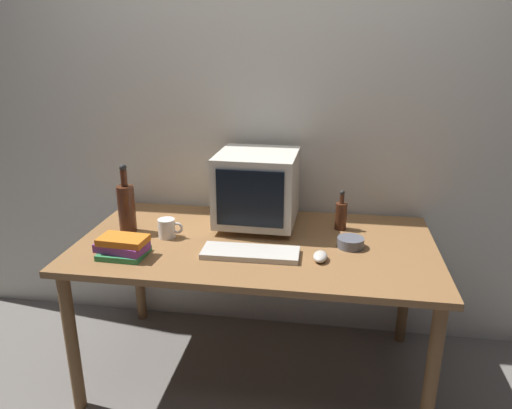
{
  "coord_description": "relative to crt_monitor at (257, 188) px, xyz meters",
  "views": [
    {
      "loc": [
        0.32,
        -2.05,
        1.61
      ],
      "look_at": [
        0.0,
        0.0,
        0.89
      ],
      "focal_mm": 34.14,
      "sensor_mm": 36.0,
      "label": 1
    }
  ],
  "objects": [
    {
      "name": "cd_spindle",
      "position": [
        0.46,
        -0.21,
        -0.17
      ],
      "size": [
        0.12,
        0.12,
        0.04
      ],
      "primitive_type": "cylinder",
      "color": "#595B66",
      "rests_on": "desk"
    },
    {
      "name": "bottle_short",
      "position": [
        0.41,
        0.01,
        -0.12
      ],
      "size": [
        0.06,
        0.06,
        0.2
      ],
      "color": "#472314",
      "rests_on": "desk"
    },
    {
      "name": "desk",
      "position": [
        0.03,
        -0.2,
        -0.27
      ],
      "size": [
        1.63,
        0.88,
        0.71
      ],
      "color": "olive",
      "rests_on": "ground"
    },
    {
      "name": "bottle_tall",
      "position": [
        -0.61,
        -0.18,
        -0.07
      ],
      "size": [
        0.08,
        0.08,
        0.34
      ],
      "color": "#472314",
      "rests_on": "desk"
    },
    {
      "name": "keyboard",
      "position": [
        0.02,
        -0.36,
        -0.18
      ],
      "size": [
        0.42,
        0.16,
        0.02
      ],
      "primitive_type": "cube",
      "rotation": [
        0.0,
        0.0,
        0.02
      ],
      "color": "beige",
      "rests_on": "desk"
    },
    {
      "name": "crt_monitor",
      "position": [
        0.0,
        0.0,
        0.0
      ],
      "size": [
        0.39,
        0.4,
        0.37
      ],
      "color": "beige",
      "rests_on": "desk"
    },
    {
      "name": "ground_plane",
      "position": [
        0.03,
        -0.2,
        -0.91
      ],
      "size": [
        6.0,
        6.0,
        0.0
      ],
      "primitive_type": "plane",
      "color": "slate"
    },
    {
      "name": "computer_mouse",
      "position": [
        0.33,
        -0.36,
        -0.17
      ],
      "size": [
        0.06,
        0.1,
        0.04
      ],
      "primitive_type": "ellipsoid",
      "rotation": [
        0.0,
        0.0,
        -0.05
      ],
      "color": "beige",
      "rests_on": "desk"
    },
    {
      "name": "mug",
      "position": [
        -0.39,
        -0.22,
        -0.15
      ],
      "size": [
        0.12,
        0.08,
        0.09
      ],
      "color": "white",
      "rests_on": "desk"
    },
    {
      "name": "back_wall",
      "position": [
        0.03,
        0.3,
        0.34
      ],
      "size": [
        4.0,
        0.08,
        2.5
      ],
      "primitive_type": "cube",
      "color": "silver",
      "rests_on": "ground"
    },
    {
      "name": "book_stack",
      "position": [
        -0.51,
        -0.45,
        -0.15
      ],
      "size": [
        0.23,
        0.17,
        0.09
      ],
      "color": "#33894C",
      "rests_on": "desk"
    }
  ]
}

